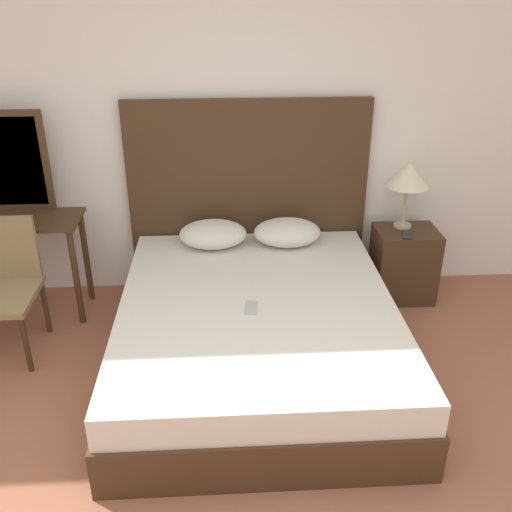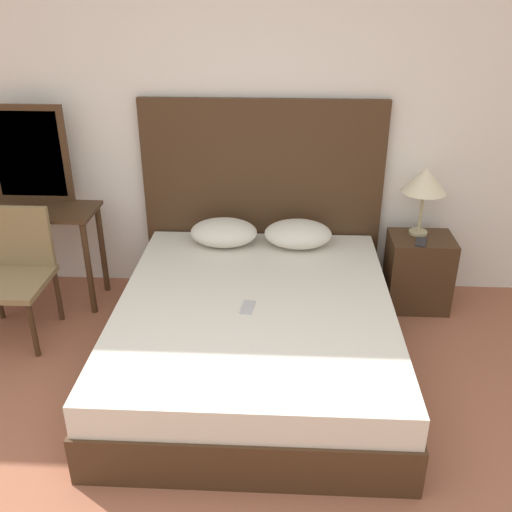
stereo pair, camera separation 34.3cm
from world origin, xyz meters
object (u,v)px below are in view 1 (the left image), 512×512
at_px(phone_on_bed, 251,308).
at_px(phone_on_nightstand, 407,235).
at_px(bed, 257,333).
at_px(vanity_desk, 11,238).
at_px(table_lamp, 408,176).
at_px(nightstand, 403,264).

bearing_deg(phone_on_bed, phone_on_nightstand, 34.10).
bearing_deg(bed, vanity_desk, 156.37).
relative_size(phone_on_bed, phone_on_nightstand, 0.96).
height_order(bed, table_lamp, table_lamp).
bearing_deg(vanity_desk, bed, -23.63).
xyz_separation_m(table_lamp, phone_on_nightstand, (-0.01, -0.16, -0.39)).
xyz_separation_m(phone_on_nightstand, vanity_desk, (-2.80, 0.03, 0.04)).
distance_m(nightstand, vanity_desk, 2.85).
bearing_deg(table_lamp, nightstand, -73.86).
distance_m(bed, phone_on_bed, 0.26).
distance_m(bed, nightstand, 1.41).
xyz_separation_m(bed, nightstand, (1.16, 0.79, 0.05)).
bearing_deg(table_lamp, vanity_desk, -177.32).
bearing_deg(phone_on_nightstand, bed, -148.13).
relative_size(phone_on_nightstand, vanity_desk, 0.17).
bearing_deg(vanity_desk, phone_on_nightstand, -0.59).
bearing_deg(bed, table_lamp, 37.12).
distance_m(bed, table_lamp, 1.60).
xyz_separation_m(nightstand, vanity_desk, (-2.83, -0.06, 0.32)).
bearing_deg(phone_on_bed, bed, 65.59).
xyz_separation_m(table_lamp, vanity_desk, (-2.81, -0.13, -0.35)).
bearing_deg(phone_on_bed, nightstand, 36.28).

